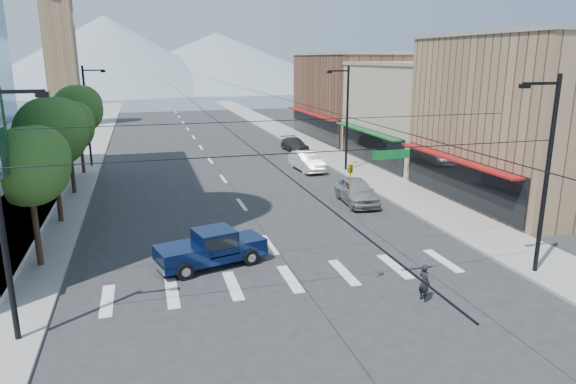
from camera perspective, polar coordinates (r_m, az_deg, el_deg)
name	(u,v)px	position (r m, az deg, el deg)	size (l,w,h in m)	color
ground	(305,293)	(22.13, 1.85, -11.10)	(160.00, 160.00, 0.00)	#28282B
sidewalk_left	(88,149)	(60.02, -21.36, 4.49)	(4.00, 120.00, 0.15)	gray
sidewalk_right	(299,140)	(62.43, 1.19, 5.84)	(4.00, 120.00, 0.15)	gray
shop_near	(540,121)	(39.23, 26.22, 7.13)	(12.00, 14.00, 11.00)	#8C6B4C
shop_mid	(430,114)	(50.55, 15.50, 8.31)	(12.00, 14.00, 9.00)	tan
shop_far	(361,97)	(64.66, 8.12, 10.40)	(12.00, 18.00, 10.00)	brown
clock_tower	(61,51)	(81.64, -23.95, 14.15)	(4.80, 4.80, 20.40)	#8C6B4C
mountain_left	(106,54)	(169.21, -19.52, 14.29)	(80.00, 80.00, 22.00)	gray
mountain_right	(218,60)	(180.87, -7.83, 14.31)	(90.00, 90.00, 18.00)	gray
tree_near	(31,164)	(25.96, -26.61, 2.83)	(3.65, 3.64, 6.71)	black
tree_midnear	(54,130)	(32.69, -24.61, 6.26)	(4.09, 4.09, 7.52)	black
tree_midfar	(70,126)	(39.65, -23.10, 6.79)	(3.65, 3.64, 6.71)	black
tree_far	(79,108)	(46.51, -22.19, 8.62)	(4.09, 4.09, 7.52)	black
signal_rig	(318,192)	(19.68, 3.38, 0.01)	(21.80, 0.20, 9.00)	black
lamp_pole_nw	(88,113)	(49.40, -21.31, 8.23)	(2.00, 0.25, 9.00)	black
lamp_pole_ne	(346,115)	(44.52, 6.44, 8.53)	(2.00, 0.25, 9.00)	black
pickup_truck	(211,247)	(24.70, -8.57, -6.12)	(5.53, 3.12, 1.77)	#071335
pedestrian	(424,282)	(21.86, 14.91, -9.68)	(0.57, 0.38, 1.57)	black
parked_car_near	(357,191)	(35.17, 7.63, 0.09)	(2.02, 5.02, 1.71)	#99999D
parked_car_mid	(307,161)	(45.25, 2.09, 3.45)	(1.77, 5.08, 1.67)	white
parked_car_far	(295,145)	(54.98, 0.74, 5.30)	(1.94, 4.78, 1.39)	#29292B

